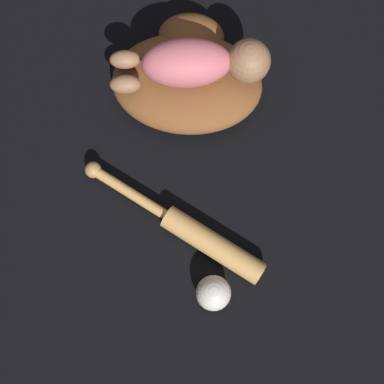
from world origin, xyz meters
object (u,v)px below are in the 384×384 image
(baby_figure, at_px, (199,63))
(baseball_glove, at_px, (188,75))
(baseball, at_px, (215,293))
(baseball_bat, at_px, (194,233))

(baby_figure, bearing_deg, baseball_glove, 133.66)
(baseball_glove, bearing_deg, baseball, -92.69)
(baseball, bearing_deg, baseball_glove, 87.31)
(baseball_glove, bearing_deg, baby_figure, -46.34)
(baby_figure, distance_m, baseball_bat, 0.37)
(baby_figure, height_order, baseball_bat, baby_figure)
(baseball_bat, bearing_deg, baseball, -80.51)
(baseball_glove, distance_m, baby_figure, 0.10)
(baseball_glove, bearing_deg, baseball_bat, -97.26)
(baby_figure, relative_size, baseball, 4.68)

